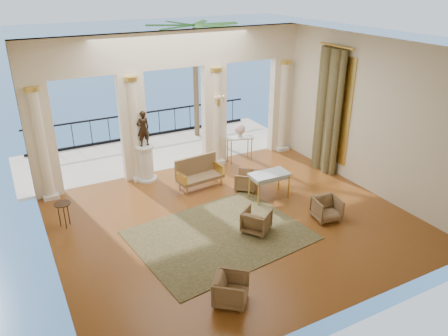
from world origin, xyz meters
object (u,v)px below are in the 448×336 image
armchair_b (327,208)px  statue (143,129)px  armchair_a (231,289)px  armchair_d (256,220)px  side_table (63,207)px  armchair_c (246,180)px  pedestal (146,164)px  settee (199,172)px  game_table (269,176)px  console_table (240,141)px

armchair_b → statue: 5.91m
armchair_a → armchair_b: (3.83, 1.66, 0.01)m
armchair_d → side_table: side_table is taller
armchair_c → pedestal: 3.22m
armchair_a → side_table: side_table is taller
statue → pedestal: bearing=180.0°
armchair_b → armchair_c: size_ratio=1.06×
settee → statue: bearing=131.4°
game_table → side_table: 5.69m
armchair_d → side_table: 4.97m
pedestal → side_table: bearing=-148.7°
armchair_a → pedestal: (0.38, 6.25, 0.23)m
armchair_c → pedestal: pedestal is taller
side_table → pedestal: bearing=31.3°
game_table → pedestal: size_ratio=0.98×
armchair_a → settee: settee is taller
armchair_b → pedestal: 5.75m
armchair_a → console_table: size_ratio=0.68×
armchair_a → statue: 6.42m
console_table → statue: bearing=-164.2°
armchair_d → settee: size_ratio=0.45×
pedestal → statue: (0.00, 0.00, 1.16)m
console_table → side_table: (-6.20, -1.67, -0.14)m
armchair_b → side_table: size_ratio=1.01×
game_table → pedestal: bearing=135.1°
armchair_a → settee: bearing=21.3°
side_table → statue: bearing=31.3°
console_table → armchair_d: bearing=-98.4°
armchair_a → armchair_c: size_ratio=1.04×
armchair_c → game_table: bearing=63.5°
armchair_b → pedestal: (-3.45, 4.60, 0.22)m
armchair_a → side_table: bearing=67.4°
settee → game_table: size_ratio=1.29×
armchair_a → console_table: 7.29m
armchair_c → statue: statue is taller
armchair_a → armchair_b: armchair_b is taller
armchair_a → game_table: 4.65m
armchair_c → statue: size_ratio=0.57×
armchair_b → armchair_c: armchair_b is taller
pedestal → side_table: pedestal is taller
armchair_b → console_table: (-0.05, 4.57, 0.38)m
settee → armchair_a: bearing=-113.7°
armchair_c → pedestal: size_ratio=0.55×
armchair_c → statue: bearing=-87.6°
game_table → side_table: game_table is taller
settee → side_table: 4.11m
game_table → armchair_a: bearing=-131.9°
armchair_a → armchair_d: (1.85, 2.02, -0.00)m
armchair_c → console_table: 2.27m
settee → statue: 2.15m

